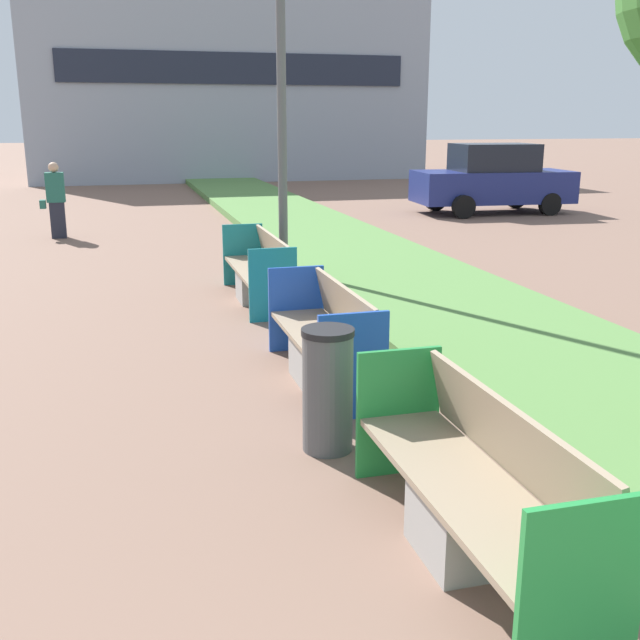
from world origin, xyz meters
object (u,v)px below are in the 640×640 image
at_px(street_lamp_post, 281,17).
at_px(parked_car_distant, 493,179).
at_px(bench_green_frame, 473,497).
at_px(bench_blue_frame, 325,344).
at_px(litter_bin, 328,390).
at_px(pedestrian_walking, 56,200).
at_px(bench_teal_frame, 259,275).

distance_m(street_lamp_post, parked_car_distant, 10.85).
bearing_deg(bench_green_frame, street_lamp_post, 85.54).
height_order(bench_blue_frame, street_lamp_post, street_lamp_post).
xyz_separation_m(bench_green_frame, street_lamp_post, (0.61, 7.83, 3.55)).
relative_size(bench_blue_frame, parked_car_distant, 0.49).
height_order(litter_bin, parked_car_distant, parked_car_distant).
xyz_separation_m(bench_green_frame, pedestrian_walking, (-3.13, 13.51, 0.44)).
height_order(bench_green_frame, street_lamp_post, street_lamp_post).
bearing_deg(parked_car_distant, bench_green_frame, -113.64).
xyz_separation_m(street_lamp_post, parked_car_distant, (7.44, 7.29, -3.01)).
height_order(street_lamp_post, parked_car_distant, street_lamp_post).
relative_size(bench_blue_frame, litter_bin, 2.17).
bearing_deg(street_lamp_post, pedestrian_walking, 123.35).
bearing_deg(bench_green_frame, pedestrian_walking, 103.04).
xyz_separation_m(bench_green_frame, bench_teal_frame, (0.00, 6.65, 0.00)).
bearing_deg(bench_teal_frame, bench_blue_frame, -90.04).
relative_size(litter_bin, street_lamp_post, 0.14).
distance_m(bench_blue_frame, street_lamp_post, 5.87).
xyz_separation_m(bench_teal_frame, pedestrian_walking, (-3.13, 6.86, 0.44)).
relative_size(bench_green_frame, parked_car_distant, 0.52).
xyz_separation_m(bench_blue_frame, litter_bin, (-0.41, -1.56, 0.12)).
distance_m(bench_green_frame, street_lamp_post, 8.62).
bearing_deg(bench_teal_frame, street_lamp_post, 62.63).
height_order(bench_teal_frame, litter_bin, litter_bin).
bearing_deg(litter_bin, bench_blue_frame, 75.26).
bearing_deg(litter_bin, street_lamp_post, 80.61).
relative_size(bench_green_frame, street_lamp_post, 0.32).
relative_size(bench_green_frame, litter_bin, 2.32).
distance_m(bench_blue_frame, pedestrian_walking, 10.78).
bearing_deg(bench_blue_frame, parked_car_distant, 55.96).
height_order(bench_blue_frame, pedestrian_walking, pedestrian_walking).
xyz_separation_m(bench_green_frame, parked_car_distant, (8.05, 15.12, 0.54)).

